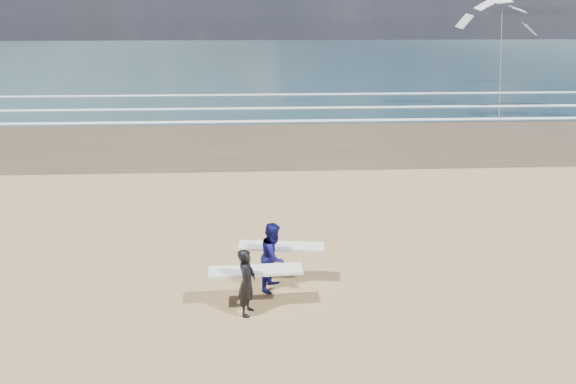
{
  "coord_description": "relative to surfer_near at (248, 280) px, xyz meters",
  "views": [
    {
      "loc": [
        1.08,
        -9.68,
        6.67
      ],
      "look_at": [
        1.9,
        6.0,
        1.14
      ],
      "focal_mm": 32.0,
      "sensor_mm": 36.0,
      "label": 1
    }
  ],
  "objects": [
    {
      "name": "foam_breakers",
      "position": [
        19.29,
        27.3,
        -0.79
      ],
      "size": [
        220.0,
        11.7,
        0.05
      ],
      "color": "white",
      "rests_on": "ground"
    },
    {
      "name": "surfer_far",
      "position": [
        0.63,
        1.14,
        0.05
      ],
      "size": [
        2.24,
        1.26,
        1.77
      ],
      "color": "#0D0D49",
      "rests_on": "ground"
    },
    {
      "name": "surfer_near",
      "position": [
        0.0,
        0.0,
        0.0
      ],
      "size": [
        2.22,
        1.0,
        1.64
      ],
      "color": "black",
      "rests_on": "ground"
    },
    {
      "name": "ocean",
      "position": [
        19.29,
        71.2,
        -0.83
      ],
      "size": [
        220.0,
        100.0,
        0.02
      ],
      "primitive_type": "cube",
      "color": "#1B333C",
      "rests_on": "ground"
    },
    {
      "name": "kite_1",
      "position": [
        16.47,
        24.35,
        3.79
      ],
      "size": [
        5.54,
        4.71,
        8.43
      ],
      "color": "slate",
      "rests_on": "ground"
    }
  ]
}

